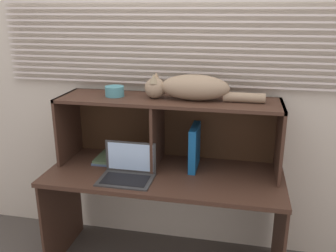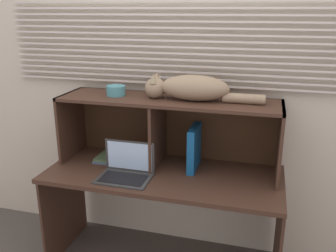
{
  "view_description": "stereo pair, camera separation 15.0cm",
  "coord_description": "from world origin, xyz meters",
  "px_view_note": "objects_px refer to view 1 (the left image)",
  "views": [
    {
      "loc": [
        0.49,
        -2.03,
        1.8
      ],
      "look_at": [
        0.0,
        0.3,
        1.03
      ],
      "focal_mm": 39.08,
      "sensor_mm": 36.0,
      "label": 1
    },
    {
      "loc": [
        0.63,
        -2.0,
        1.8
      ],
      "look_at": [
        0.0,
        0.3,
        1.03
      ],
      "focal_mm": 39.08,
      "sensor_mm": 36.0,
      "label": 2
    }
  ],
  "objects_px": {
    "laptop": "(127,171)",
    "binder_upright": "(195,147)",
    "small_basket": "(115,91)",
    "book_stack": "(107,158)",
    "cat": "(191,88)"
  },
  "relations": [
    {
      "from": "cat",
      "to": "laptop",
      "type": "distance_m",
      "value": 0.69
    },
    {
      "from": "binder_upright",
      "to": "cat",
      "type": "bearing_deg",
      "value": -180.0
    },
    {
      "from": "book_stack",
      "to": "small_basket",
      "type": "xyz_separation_m",
      "value": [
        0.08,
        -0.0,
        0.5
      ]
    },
    {
      "from": "cat",
      "to": "small_basket",
      "type": "distance_m",
      "value": 0.53
    },
    {
      "from": "binder_upright",
      "to": "book_stack",
      "type": "distance_m",
      "value": 0.66
    },
    {
      "from": "cat",
      "to": "small_basket",
      "type": "height_order",
      "value": "cat"
    },
    {
      "from": "binder_upright",
      "to": "small_basket",
      "type": "height_order",
      "value": "small_basket"
    },
    {
      "from": "book_stack",
      "to": "small_basket",
      "type": "height_order",
      "value": "small_basket"
    },
    {
      "from": "laptop",
      "to": "binder_upright",
      "type": "distance_m",
      "value": 0.49
    },
    {
      "from": "book_stack",
      "to": "small_basket",
      "type": "relative_size",
      "value": 1.9
    },
    {
      "from": "cat",
      "to": "binder_upright",
      "type": "xyz_separation_m",
      "value": [
        0.03,
        0.0,
        -0.41
      ]
    },
    {
      "from": "binder_upright",
      "to": "small_basket",
      "type": "xyz_separation_m",
      "value": [
        -0.56,
        0.0,
        0.37
      ]
    },
    {
      "from": "laptop",
      "to": "small_basket",
      "type": "bearing_deg",
      "value": 121.73
    },
    {
      "from": "laptop",
      "to": "binder_upright",
      "type": "xyz_separation_m",
      "value": [
        0.4,
        0.25,
        0.11
      ]
    },
    {
      "from": "cat",
      "to": "book_stack",
      "type": "bearing_deg",
      "value": 180.0
    }
  ]
}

